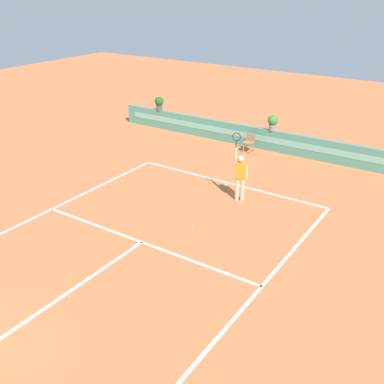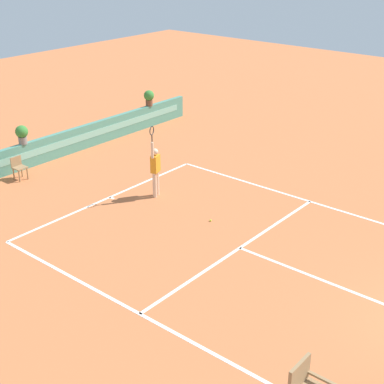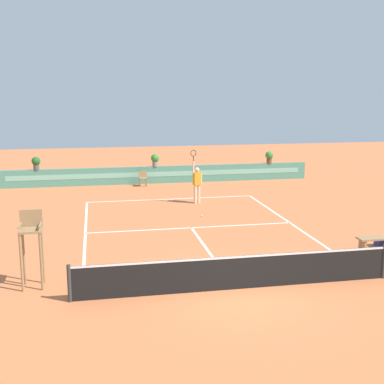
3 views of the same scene
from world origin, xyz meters
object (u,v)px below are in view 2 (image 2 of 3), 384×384
Objects in this scene: tennis_player at (155,168)px; potted_plant_centre at (22,133)px; potted_plant_far_right at (149,97)px; ball_kid_chair at (19,167)px; tennis_ball_near_baseline at (211,220)px.

tennis_player is 5.82m from potted_plant_centre.
tennis_player is at bearing -134.82° from potted_plant_far_right.
ball_kid_chair is 5.39m from tennis_player.
tennis_player reaches higher than ball_kid_chair.
potted_plant_far_right is at bearing 54.42° from tennis_ball_near_baseline.
potted_plant_centre is (-1.33, 5.66, 0.36)m from tennis_player.
tennis_player is at bearing 83.23° from tennis_ball_near_baseline.
potted_plant_centre is at bearing 103.19° from tennis_player.
potted_plant_far_right is 1.00× the size of potted_plant_centre.
ball_kid_chair is 0.33× the size of tennis_player.
tennis_ball_near_baseline is 10.30m from potted_plant_far_right.
ball_kid_chair is at bearing -174.60° from potted_plant_far_right.
tennis_player is at bearing -76.81° from potted_plant_centre.
tennis_player reaches higher than potted_plant_centre.
potted_plant_far_right is 6.95m from potted_plant_centre.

